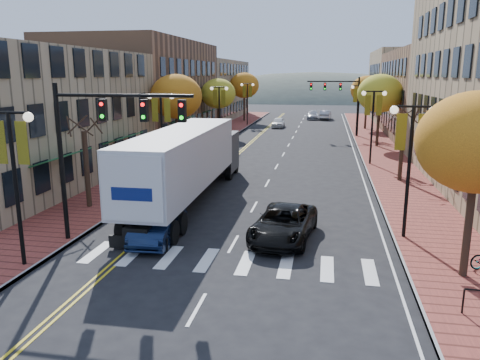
% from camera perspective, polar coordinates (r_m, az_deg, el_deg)
% --- Properties ---
extents(ground, '(200.00, 200.00, 0.00)m').
position_cam_1_polar(ground, '(17.32, -3.46, -12.38)').
color(ground, black).
rests_on(ground, ground).
extents(sidewalk_left, '(4.00, 85.00, 0.15)m').
position_cam_1_polar(sidewalk_left, '(49.93, -4.57, 4.38)').
color(sidewalk_left, brown).
rests_on(sidewalk_left, ground).
extents(sidewalk_right, '(4.00, 85.00, 0.15)m').
position_cam_1_polar(sidewalk_right, '(48.52, 16.48, 3.65)').
color(sidewalk_right, brown).
rests_on(sidewalk_right, ground).
extents(building_left_near, '(12.00, 22.00, 9.00)m').
position_cam_1_polar(building_left_near, '(35.18, -26.12, 6.85)').
color(building_left_near, '#9E8966').
rests_on(building_left_near, ground).
extents(building_left_mid, '(12.00, 24.00, 11.00)m').
position_cam_1_polar(building_left_mid, '(55.30, -11.89, 10.62)').
color(building_left_mid, brown).
rests_on(building_left_mid, ground).
extents(building_left_far, '(12.00, 26.00, 9.50)m').
position_cam_1_polar(building_left_far, '(79.04, -4.92, 10.87)').
color(building_left_far, '#9E8966').
rests_on(building_left_far, ground).
extents(building_right_mid, '(15.00, 24.00, 10.00)m').
position_cam_1_polar(building_right_mid, '(59.09, 25.17, 9.33)').
color(building_right_mid, brown).
rests_on(building_right_mid, ground).
extents(building_right_far, '(15.00, 20.00, 11.00)m').
position_cam_1_polar(building_right_far, '(80.56, 21.33, 10.63)').
color(building_right_far, '#9E8966').
rests_on(building_right_far, ground).
extents(tree_left_a, '(0.28, 0.28, 4.20)m').
position_cam_1_polar(tree_left_a, '(27.00, -18.17, 1.25)').
color(tree_left_a, '#382619').
rests_on(tree_left_a, sidewalk_left).
extents(tree_left_b, '(4.48, 4.48, 7.21)m').
position_cam_1_polar(tree_left_b, '(41.29, -7.79, 10.04)').
color(tree_left_b, '#382619').
rests_on(tree_left_b, sidewalk_left).
extents(tree_left_c, '(4.16, 4.16, 6.69)m').
position_cam_1_polar(tree_left_c, '(56.71, -2.68, 10.47)').
color(tree_left_c, '#382619').
rests_on(tree_left_c, sidewalk_left).
extents(tree_left_d, '(4.61, 4.61, 7.42)m').
position_cam_1_polar(tree_left_d, '(74.33, 0.52, 11.46)').
color(tree_left_d, '#382619').
rests_on(tree_left_d, sidewalk_left).
extents(tree_right_a, '(4.16, 4.16, 6.69)m').
position_cam_1_polar(tree_right_a, '(18.10, 26.99, 4.09)').
color(tree_right_a, '#382619').
rests_on(tree_right_a, sidewalk_right).
extents(tree_right_b, '(0.28, 0.28, 4.20)m').
position_cam_1_polar(tree_right_b, '(33.98, 19.10, 3.45)').
color(tree_right_b, '#382619').
rests_on(tree_right_b, sidewalk_right).
extents(tree_right_c, '(4.48, 4.48, 7.21)m').
position_cam_1_polar(tree_right_c, '(49.50, 16.70, 10.07)').
color(tree_right_c, '#382619').
rests_on(tree_right_c, sidewalk_right).
extents(tree_right_d, '(4.35, 4.35, 7.00)m').
position_cam_1_polar(tree_right_d, '(65.43, 15.24, 10.56)').
color(tree_right_d, '#382619').
rests_on(tree_right_d, sidewalk_right).
extents(lamp_left_a, '(1.96, 0.36, 6.05)m').
position_cam_1_polar(lamp_left_a, '(19.21, -25.94, 2.32)').
color(lamp_left_a, black).
rests_on(lamp_left_a, ground).
extents(lamp_left_b, '(1.96, 0.36, 6.05)m').
position_cam_1_polar(lamp_left_b, '(33.33, -9.56, 7.35)').
color(lamp_left_b, black).
rests_on(lamp_left_b, ground).
extents(lamp_left_c, '(1.96, 0.36, 6.05)m').
position_cam_1_polar(lamp_left_c, '(50.58, -2.55, 9.32)').
color(lamp_left_c, black).
rests_on(lamp_left_c, ground).
extents(lamp_left_d, '(1.96, 0.36, 6.05)m').
position_cam_1_polar(lamp_left_d, '(68.21, 0.90, 10.23)').
color(lamp_left_d, black).
rests_on(lamp_left_d, ground).
extents(lamp_right_a, '(1.96, 0.36, 6.05)m').
position_cam_1_polar(lamp_right_a, '(21.72, 20.09, 3.91)').
color(lamp_right_a, black).
rests_on(lamp_right_a, ground).
extents(lamp_right_b, '(1.96, 0.36, 6.05)m').
position_cam_1_polar(lamp_right_b, '(39.48, 15.90, 7.87)').
color(lamp_right_b, black).
rests_on(lamp_right_b, ground).
extents(lamp_right_c, '(1.96, 0.36, 6.05)m').
position_cam_1_polar(lamp_right_c, '(57.39, 14.30, 9.36)').
color(lamp_right_c, black).
rests_on(lamp_right_c, ground).
extents(traffic_mast_near, '(6.10, 0.35, 7.00)m').
position_cam_1_polar(traffic_mast_near, '(20.58, -16.62, 5.47)').
color(traffic_mast_near, black).
rests_on(traffic_mast_near, ground).
extents(traffic_mast_far, '(6.10, 0.34, 7.00)m').
position_cam_1_polar(traffic_mast_far, '(57.26, 12.28, 10.09)').
color(traffic_mast_far, black).
rests_on(traffic_mast_far, ground).
extents(semi_truck, '(3.02, 17.49, 4.36)m').
position_cam_1_polar(semi_truck, '(27.30, -6.17, 2.59)').
color(semi_truck, black).
rests_on(semi_truck, ground).
extents(navy_sedan, '(1.95, 4.73, 1.52)m').
position_cam_1_polar(navy_sedan, '(21.53, -9.89, -5.24)').
color(navy_sedan, '#0D1834').
rests_on(navy_sedan, ground).
extents(black_suv, '(3.07, 5.59, 1.48)m').
position_cam_1_polar(black_suv, '(21.37, 5.35, -5.30)').
color(black_suv, black).
rests_on(black_suv, ground).
extents(car_far_white, '(1.69, 4.07, 1.38)m').
position_cam_1_polar(car_far_white, '(66.39, 4.70, 7.00)').
color(car_far_white, white).
rests_on(car_far_white, ground).
extents(car_far_silver, '(2.07, 4.79, 1.37)m').
position_cam_1_polar(car_far_silver, '(79.05, 8.86, 7.82)').
color(car_far_silver, '#9E9EA5').
rests_on(car_far_silver, ground).
extents(car_far_oncoming, '(1.96, 4.72, 1.52)m').
position_cam_1_polar(car_far_oncoming, '(79.07, 10.38, 7.82)').
color(car_far_oncoming, '#A3A2A9').
rests_on(car_far_oncoming, ground).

